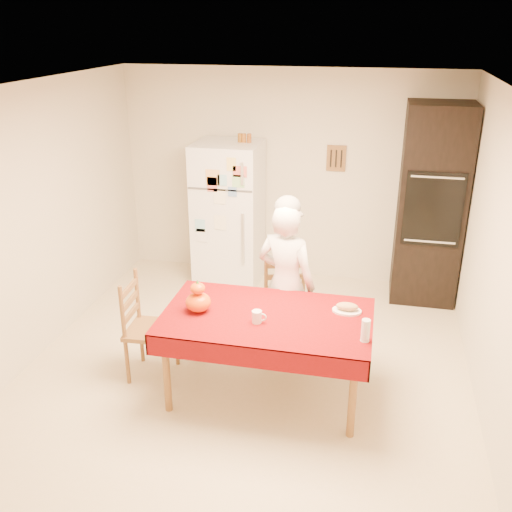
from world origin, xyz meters
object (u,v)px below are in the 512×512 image
(chair_left, at_px, (143,324))
(seated_woman, at_px, (286,284))
(dining_table, at_px, (267,323))
(refrigerator, at_px, (229,214))
(pumpkin_lower, at_px, (198,302))
(wine_glass, at_px, (366,330))
(bread_plate, at_px, (347,311))
(oven_cabinet, at_px, (431,205))
(chair_far, at_px, (286,302))
(coffee_mug, at_px, (257,317))

(chair_left, bearing_deg, seated_woman, -68.98)
(dining_table, bearing_deg, seated_woman, 84.66)
(refrigerator, bearing_deg, pumpkin_lower, -81.44)
(wine_glass, height_order, bread_plate, wine_glass)
(oven_cabinet, distance_m, pumpkin_lower, 3.00)
(chair_far, bearing_deg, pumpkin_lower, -142.93)
(oven_cabinet, bearing_deg, chair_far, -132.54)
(seated_woman, bearing_deg, oven_cabinet, -112.18)
(chair_far, distance_m, coffee_mug, 0.94)
(oven_cabinet, xyz_separation_m, dining_table, (-1.38, -2.23, -0.41))
(chair_far, xyz_separation_m, wine_glass, (0.76, -0.99, 0.34))
(oven_cabinet, distance_m, coffee_mug, 2.77)
(oven_cabinet, bearing_deg, dining_table, -121.79)
(chair_left, xyz_separation_m, seated_woman, (1.18, 0.53, 0.26))
(refrigerator, xyz_separation_m, coffee_mug, (0.84, -2.31, -0.04))
(chair_far, xyz_separation_m, bread_plate, (0.60, -0.56, 0.26))
(wine_glass, bearing_deg, coffee_mug, 173.27)
(chair_left, bearing_deg, pumpkin_lower, -104.99)
(pumpkin_lower, bearing_deg, wine_glass, -7.79)
(chair_far, distance_m, pumpkin_lower, 1.05)
(seated_woman, xyz_separation_m, coffee_mug, (-0.11, -0.73, 0.04))
(refrigerator, distance_m, wine_glass, 2.94)
(dining_table, relative_size, coffee_mug, 17.00)
(bread_plate, bearing_deg, coffee_mug, -154.34)
(seated_woman, relative_size, coffee_mug, 15.40)
(refrigerator, distance_m, chair_far, 1.73)
(coffee_mug, relative_size, wine_glass, 0.57)
(chair_far, height_order, wine_glass, chair_far)
(seated_woman, xyz_separation_m, bread_plate, (0.57, -0.40, 0.00))
(refrigerator, height_order, wine_glass, refrigerator)
(chair_far, relative_size, bread_plate, 3.96)
(wine_glass, bearing_deg, dining_table, 163.93)
(oven_cabinet, height_order, bread_plate, oven_cabinet)
(refrigerator, bearing_deg, seated_woman, -58.81)
(chair_far, bearing_deg, wine_glass, -68.54)
(dining_table, height_order, coffee_mug, coffee_mug)
(dining_table, xyz_separation_m, wine_glass, (0.79, -0.23, 0.16))
(dining_table, relative_size, chair_left, 1.79)
(bread_plate, bearing_deg, wine_glass, -69.18)
(dining_table, relative_size, seated_woman, 1.10)
(refrigerator, height_order, bread_plate, refrigerator)
(refrigerator, relative_size, bread_plate, 7.08)
(seated_woman, bearing_deg, bread_plate, 162.06)
(dining_table, distance_m, chair_far, 0.78)
(oven_cabinet, xyz_separation_m, seated_woman, (-1.32, -1.63, -0.33))
(pumpkin_lower, xyz_separation_m, bread_plate, (1.20, 0.24, -0.07))
(chair_far, xyz_separation_m, coffee_mug, (-0.09, -0.89, 0.30))
(oven_cabinet, distance_m, chair_far, 2.08)
(oven_cabinet, distance_m, wine_glass, 2.54)
(dining_table, xyz_separation_m, chair_left, (-1.12, 0.08, -0.18))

